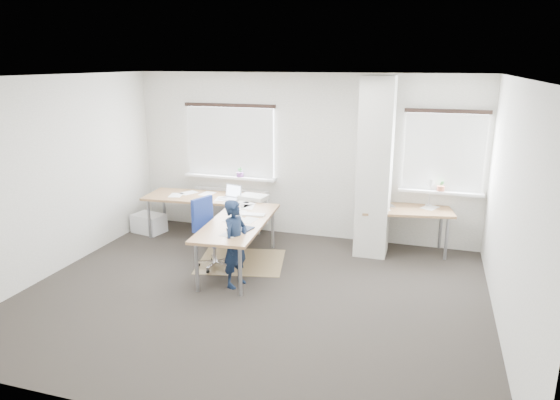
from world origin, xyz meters
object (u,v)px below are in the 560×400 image
(desk_side, at_px, (406,211))
(task_chair, at_px, (213,248))
(desk_main, at_px, (222,210))
(person, at_px, (236,244))

(desk_side, bearing_deg, task_chair, -161.59)
(desk_main, xyz_separation_m, task_chair, (0.12, -0.65, -0.40))
(desk_side, relative_size, person, 1.24)
(desk_side, bearing_deg, person, -147.27)
(desk_side, height_order, person, desk_side)
(desk_side, relative_size, task_chair, 1.44)
(desk_side, distance_m, task_chair, 3.09)
(person, bearing_deg, desk_side, -33.34)
(desk_main, distance_m, desk_side, 2.92)
(desk_main, xyz_separation_m, desk_side, (2.81, 0.81, -0.01))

